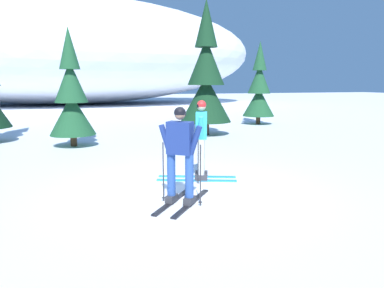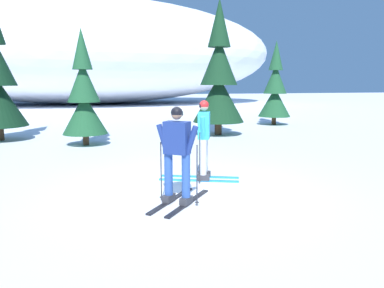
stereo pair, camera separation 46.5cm
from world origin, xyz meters
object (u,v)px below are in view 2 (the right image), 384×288
(skier_navy_jacket, at_px, (177,154))
(pine_tree_center_right, at_px, (219,79))
(skier_cyan_jacket, at_px, (204,139))
(pine_tree_center, at_px, (84,97))
(pine_tree_far_right, at_px, (275,90))

(skier_navy_jacket, xyz_separation_m, pine_tree_center_right, (3.44, 8.16, 1.35))
(skier_cyan_jacket, xyz_separation_m, pine_tree_center_right, (2.54, 6.66, 1.35))
(pine_tree_center, bearing_deg, skier_cyan_jacket, -63.34)
(pine_tree_center_right, height_order, pine_tree_far_right, pine_tree_center_right)
(pine_tree_center_right, distance_m, pine_tree_far_right, 4.88)
(skier_navy_jacket, relative_size, pine_tree_center_right, 0.32)
(skier_cyan_jacket, xyz_separation_m, pine_tree_center, (-2.71, 5.40, 0.73))
(pine_tree_center_right, xyz_separation_m, pine_tree_far_right, (3.94, 2.82, -0.51))
(skier_cyan_jacket, xyz_separation_m, skier_navy_jacket, (-0.91, -1.50, -0.01))
(pine_tree_center, distance_m, pine_tree_center_right, 5.43)
(skier_navy_jacket, height_order, pine_tree_center_right, pine_tree_center_right)
(skier_navy_jacket, bearing_deg, pine_tree_center_right, 67.11)
(skier_cyan_jacket, height_order, skier_navy_jacket, skier_cyan_jacket)
(skier_navy_jacket, height_order, pine_tree_center, pine_tree_center)
(pine_tree_far_right, bearing_deg, skier_cyan_jacket, -124.34)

